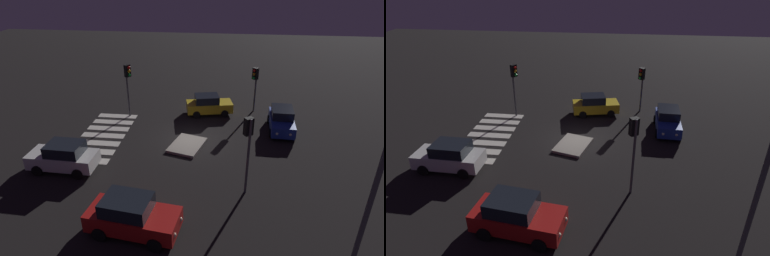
% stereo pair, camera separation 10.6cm
% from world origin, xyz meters
% --- Properties ---
extents(ground_plane, '(80.00, 80.00, 0.00)m').
position_xyz_m(ground_plane, '(0.00, 0.00, 0.00)').
color(ground_plane, black).
extents(traffic_island, '(3.17, 2.70, 0.18)m').
position_xyz_m(traffic_island, '(0.87, -0.25, 0.09)').
color(traffic_island, gray).
rests_on(traffic_island, ground).
extents(car_blue, '(4.04, 2.01, 1.73)m').
position_xyz_m(car_blue, '(-2.40, 6.53, 0.85)').
color(car_blue, '#1E389E').
rests_on(car_blue, ground).
extents(car_red, '(2.48, 4.53, 1.90)m').
position_xyz_m(car_red, '(9.19, -1.77, 0.93)').
color(car_red, red).
rests_on(car_red, ground).
extents(car_white, '(2.06, 4.21, 1.81)m').
position_xyz_m(car_white, '(4.51, -7.37, 0.89)').
color(car_white, silver).
rests_on(car_white, ground).
extents(car_yellow, '(2.37, 4.01, 1.66)m').
position_xyz_m(car_yellow, '(-4.83, 0.86, 0.81)').
color(car_yellow, gold).
rests_on(car_yellow, ground).
extents(traffic_light_south, '(0.54, 0.53, 4.39)m').
position_xyz_m(traffic_light_south, '(-3.57, -5.51, 3.33)').
color(traffic_light_south, '#47474C').
rests_on(traffic_light_south, ground).
extents(traffic_light_north, '(0.53, 0.54, 4.50)m').
position_xyz_m(traffic_light_north, '(5.47, 3.53, 3.41)').
color(traffic_light_north, '#47474C').
rests_on(traffic_light_north, ground).
extents(traffic_light_west, '(0.53, 0.54, 3.84)m').
position_xyz_m(traffic_light_west, '(-5.73, 4.58, 2.91)').
color(traffic_light_west, '#47474C').
rests_on(traffic_light_west, ground).
extents(street_lamp, '(0.56, 0.56, 7.86)m').
position_xyz_m(street_lamp, '(11.55, 7.16, 5.34)').
color(street_lamp, '#47474C').
rests_on(street_lamp, ground).
extents(crosswalk_near, '(7.60, 3.20, 0.02)m').
position_xyz_m(crosswalk_near, '(0.00, -6.62, 0.01)').
color(crosswalk_near, silver).
rests_on(crosswalk_near, ground).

